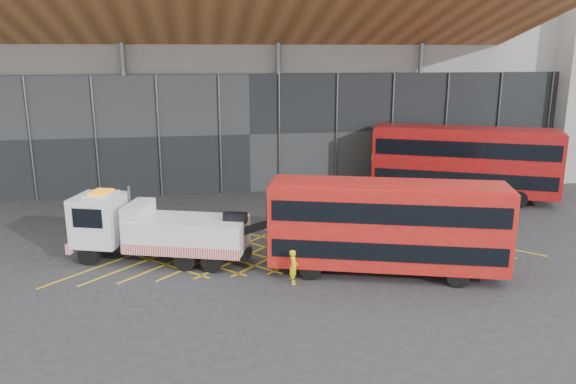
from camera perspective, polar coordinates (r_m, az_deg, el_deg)
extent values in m
plane|color=#28292B|center=(28.02, -5.59, -5.76)|extent=(120.00, 120.00, 0.00)
cube|color=gold|center=(28.15, -15.44, -6.11)|extent=(7.16, 7.16, 0.01)
cube|color=gold|center=(28.15, -15.44, -6.11)|extent=(7.16, 7.16, 0.01)
cube|color=gold|center=(28.02, -12.17, -6.01)|extent=(7.16, 7.16, 0.01)
cube|color=gold|center=(28.02, -12.17, -6.01)|extent=(7.16, 7.16, 0.01)
cube|color=gold|center=(27.97, -8.88, -5.89)|extent=(7.16, 7.16, 0.01)
cube|color=gold|center=(27.97, -8.88, -5.89)|extent=(7.16, 7.16, 0.01)
cube|color=gold|center=(28.02, -5.59, -5.75)|extent=(7.16, 7.16, 0.01)
cube|color=gold|center=(28.02, -5.59, -5.75)|extent=(7.16, 7.16, 0.01)
cube|color=gold|center=(28.15, -2.33, -5.59)|extent=(7.16, 7.16, 0.01)
cube|color=gold|center=(28.15, -2.33, -5.59)|extent=(7.16, 7.16, 0.01)
cube|color=gold|center=(28.38, 0.90, -5.41)|extent=(7.16, 7.16, 0.01)
cube|color=gold|center=(28.38, 0.90, -5.41)|extent=(7.16, 7.16, 0.01)
cube|color=gold|center=(28.69, 4.05, -5.22)|extent=(7.16, 7.16, 0.01)
cube|color=gold|center=(28.69, 4.05, -5.22)|extent=(7.16, 7.16, 0.01)
cube|color=gold|center=(29.09, 7.13, -5.03)|extent=(7.16, 7.16, 0.01)
cube|color=gold|center=(29.09, 7.13, -5.03)|extent=(7.16, 7.16, 0.01)
cube|color=gold|center=(29.57, 10.12, -4.82)|extent=(7.16, 7.16, 0.01)
cube|color=gold|center=(29.57, 10.12, -4.82)|extent=(7.16, 7.16, 0.01)
cube|color=gold|center=(30.13, 13.00, -4.61)|extent=(7.16, 7.16, 0.01)
cube|color=gold|center=(30.13, 13.00, -4.61)|extent=(7.16, 7.16, 0.01)
cube|color=gold|center=(30.76, 15.77, -4.39)|extent=(7.16, 7.16, 0.01)
cube|color=gold|center=(30.76, 15.77, -4.39)|extent=(7.16, 7.16, 0.01)
cube|color=gray|center=(45.43, -4.98, 13.51)|extent=(55.00, 14.00, 18.00)
cube|color=black|center=(38.56, -3.96, 5.94)|extent=(55.00, 0.80, 8.00)
cube|color=brown|center=(34.38, -7.04, 17.40)|extent=(40.00, 11.93, 4.07)
cylinder|color=#595B60|center=(38.32, -16.04, 6.88)|extent=(0.36, 0.36, 10.00)
cylinder|color=#595B60|center=(38.47, -0.97, 7.46)|extent=(0.36, 0.36, 10.00)
cylinder|color=#595B60|center=(41.13, 13.07, 7.53)|extent=(0.36, 0.36, 10.00)
cube|color=black|center=(26.75, -12.65, -5.64)|extent=(8.19, 3.41, 0.31)
cube|color=white|center=(27.56, -18.59, -2.68)|extent=(2.68, 2.73, 2.28)
cube|color=black|center=(27.95, -20.60, -1.77)|extent=(0.64, 1.85, 0.96)
cube|color=red|center=(28.40, -20.38, -4.75)|extent=(0.91, 2.24, 0.48)
cube|color=orange|center=(27.14, -18.48, 0.01)|extent=(1.08, 1.24, 0.11)
cube|color=white|center=(26.07, -10.22, -4.11)|extent=(5.85, 3.76, 1.40)
cube|color=red|center=(25.24, -10.98, -6.03)|extent=(5.18, 1.73, 0.48)
cube|color=white|center=(26.59, -14.98, -1.74)|extent=(1.48, 2.27, 0.61)
cube|color=black|center=(25.19, -5.38, -2.60)|extent=(1.14, 0.74, 0.44)
cube|color=black|center=(25.13, -3.42, -3.65)|extent=(1.92, 0.88, 0.95)
cylinder|color=black|center=(27.30, -19.55, -6.02)|extent=(1.01, 0.59, 0.96)
cylinder|color=black|center=(28.83, -17.86, -4.81)|extent=(1.01, 0.59, 0.96)
cylinder|color=black|center=(25.16, -7.75, -7.03)|extent=(1.01, 0.59, 0.96)
cylinder|color=black|center=(26.81, -6.65, -5.63)|extent=(1.01, 0.59, 0.96)
cylinder|color=#595B60|center=(27.70, -15.75, -1.34)|extent=(0.12, 0.12, 1.93)
cube|color=#AD140F|center=(24.50, 10.04, -3.31)|extent=(10.32, 5.17, 3.55)
cube|color=black|center=(24.76, 9.96, -5.15)|extent=(9.95, 5.11, 0.78)
cube|color=black|center=(24.27, 10.12, -1.48)|extent=(9.95, 5.11, 0.87)
cube|color=black|center=(25.01, -1.73, -4.62)|extent=(0.66, 1.98, 1.19)
cube|color=black|center=(24.54, -1.75, -1.08)|extent=(0.66, 1.98, 0.87)
cube|color=yellow|center=(24.75, -1.76, -2.72)|extent=(0.53, 1.58, 0.32)
cube|color=#AD140F|center=(24.02, 10.23, 0.79)|extent=(10.07, 4.93, 0.11)
cylinder|color=black|center=(24.20, 2.28, -7.80)|extent=(0.99, 0.54, 0.95)
cylinder|color=black|center=(26.09, 2.69, -6.13)|extent=(0.99, 0.54, 0.95)
cylinder|color=black|center=(24.47, 16.89, -8.18)|extent=(0.99, 0.54, 0.95)
cylinder|color=black|center=(26.34, 16.21, -6.51)|extent=(0.99, 0.54, 0.95)
cube|color=maroon|center=(38.12, 17.44, 3.06)|extent=(11.62, 7.28, 4.08)
cube|color=black|center=(38.30, 17.33, 1.66)|extent=(11.23, 7.14, 0.89)
cube|color=black|center=(37.96, 17.54, 4.45)|extent=(11.23, 7.14, 1.00)
cube|color=black|center=(38.50, 8.69, 2.29)|extent=(1.04, 2.17, 1.37)
cube|color=black|center=(38.17, 8.79, 4.99)|extent=(1.04, 2.17, 1.00)
cube|color=yellow|center=(38.31, 8.73, 3.75)|extent=(0.84, 1.73, 0.37)
cube|color=maroon|center=(37.79, 17.67, 6.14)|extent=(11.32, 6.99, 0.13)
cylinder|color=black|center=(37.42, 11.63, 0.03)|extent=(1.12, 0.74, 1.09)
cylinder|color=black|center=(39.73, 11.87, 0.84)|extent=(1.12, 0.74, 1.09)
cylinder|color=black|center=(37.67, 22.36, -0.67)|extent=(1.12, 0.74, 1.09)
cylinder|color=black|center=(39.97, 21.99, 0.18)|extent=(1.12, 0.74, 1.09)
imported|color=yellow|center=(23.69, 0.56, -7.60)|extent=(0.43, 0.59, 1.48)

